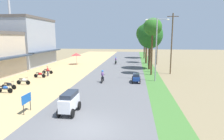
# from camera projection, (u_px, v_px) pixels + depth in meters

# --- Properties ---
(ground_plane) EXTENTS (180.00, 180.00, 0.00)m
(ground_plane) POSITION_uv_depth(u_px,v_px,m) (87.00, 130.00, 12.73)
(ground_plane) COLOR #7A6B4C
(road_strip) EXTENTS (9.00, 140.00, 0.08)m
(road_strip) POSITION_uv_depth(u_px,v_px,m) (87.00, 129.00, 12.73)
(road_strip) COLOR #565659
(road_strip) RESTS_ON ground
(median_strip) EXTENTS (2.40, 140.00, 0.06)m
(median_strip) POSITION_uv_depth(u_px,v_px,m) (177.00, 135.00, 12.06)
(median_strip) COLOR #3D6B2D
(median_strip) RESTS_ON ground
(shophouse_mid) EXTENTS (8.41, 12.94, 10.10)m
(shophouse_mid) POSITION_uv_depth(u_px,v_px,m) (28.00, 42.00, 42.06)
(shophouse_mid) COLOR #999EA8
(shophouse_mid) RESTS_ON ground
(parked_motorbike_nearest) EXTENTS (1.80, 0.54, 0.94)m
(parked_motorbike_nearest) POSITION_uv_depth(u_px,v_px,m) (5.00, 88.00, 20.95)
(parked_motorbike_nearest) COLOR black
(parked_motorbike_nearest) RESTS_ON dirt_shoulder
(parked_motorbike_second) EXTENTS (1.80, 0.54, 0.94)m
(parked_motorbike_second) POSITION_uv_depth(u_px,v_px,m) (9.00, 85.00, 22.45)
(parked_motorbike_second) COLOR black
(parked_motorbike_second) RESTS_ON dirt_shoulder
(parked_motorbike_third) EXTENTS (1.80, 0.54, 0.94)m
(parked_motorbike_third) POSITION_uv_depth(u_px,v_px,m) (23.00, 81.00, 24.68)
(parked_motorbike_third) COLOR black
(parked_motorbike_third) RESTS_ON dirt_shoulder
(parked_motorbike_fourth) EXTENTS (1.80, 0.54, 0.94)m
(parked_motorbike_fourth) POSITION_uv_depth(u_px,v_px,m) (40.00, 74.00, 28.93)
(parked_motorbike_fourth) COLOR black
(parked_motorbike_fourth) RESTS_ON dirt_shoulder
(parked_motorbike_fifth) EXTENTS (1.80, 0.54, 0.94)m
(parked_motorbike_fifth) POSITION_uv_depth(u_px,v_px,m) (48.00, 71.00, 31.97)
(parked_motorbike_fifth) COLOR black
(parked_motorbike_fifth) RESTS_ON dirt_shoulder
(street_signboard) EXTENTS (0.06, 1.30, 1.50)m
(street_signboard) POSITION_uv_depth(u_px,v_px,m) (27.00, 100.00, 15.38)
(street_signboard) COLOR #262628
(street_signboard) RESTS_ON dirt_shoulder
(vendor_umbrella) EXTENTS (2.20, 2.20, 2.52)m
(vendor_umbrella) POSITION_uv_depth(u_px,v_px,m) (76.00, 54.00, 42.98)
(vendor_umbrella) COLOR #99999E
(vendor_umbrella) RESTS_ON dirt_shoulder
(pedestrian_on_shoulder) EXTENTS (0.27, 0.38, 1.62)m
(pedestrian_on_shoulder) POSITION_uv_depth(u_px,v_px,m) (48.00, 70.00, 30.01)
(pedestrian_on_shoulder) COLOR #33333D
(pedestrian_on_shoulder) RESTS_ON dirt_shoulder
(median_tree_nearest) EXTENTS (2.84, 2.84, 8.88)m
(median_tree_nearest) POSITION_uv_depth(u_px,v_px,m) (153.00, 27.00, 30.04)
(median_tree_nearest) COLOR #4C351E
(median_tree_nearest) RESTS_ON median_strip
(median_tree_second) EXTENTS (4.62, 4.62, 8.80)m
(median_tree_second) POSITION_uv_depth(u_px,v_px,m) (150.00, 35.00, 35.85)
(median_tree_second) COLOR #4C351E
(median_tree_second) RESTS_ON median_strip
(median_tree_third) EXTENTS (2.94, 2.94, 8.51)m
(median_tree_third) POSITION_uv_depth(u_px,v_px,m) (147.00, 34.00, 44.41)
(median_tree_third) COLOR #4C351E
(median_tree_third) RESTS_ON median_strip
(median_tree_fourth) EXTENTS (4.77, 4.77, 9.54)m
(median_tree_fourth) POSITION_uv_depth(u_px,v_px,m) (145.00, 34.00, 54.85)
(median_tree_fourth) COLOR #4C351E
(median_tree_fourth) RESTS_ON median_strip
(streetlamp_near) EXTENTS (3.16, 0.20, 8.41)m
(streetlamp_near) POSITION_uv_depth(u_px,v_px,m) (156.00, 46.00, 26.02)
(streetlamp_near) COLOR gray
(streetlamp_near) RESTS_ON median_strip
(streetlamp_mid) EXTENTS (3.16, 0.20, 8.27)m
(streetlamp_mid) POSITION_uv_depth(u_px,v_px,m) (149.00, 43.00, 41.21)
(streetlamp_mid) COLOR gray
(streetlamp_mid) RESTS_ON median_strip
(streetlamp_far) EXTENTS (3.16, 0.20, 8.36)m
(streetlamp_far) POSITION_uv_depth(u_px,v_px,m) (146.00, 42.00, 51.98)
(streetlamp_far) COLOR gray
(streetlamp_far) RESTS_ON median_strip
(streetlamp_farthest) EXTENTS (3.16, 0.20, 8.10)m
(streetlamp_farthest) POSITION_uv_depth(u_px,v_px,m) (144.00, 41.00, 64.76)
(streetlamp_farthest) COLOR gray
(streetlamp_farthest) RESTS_ON median_strip
(utility_pole_near) EXTENTS (1.80, 0.20, 8.24)m
(utility_pole_near) POSITION_uv_depth(u_px,v_px,m) (157.00, 45.00, 42.93)
(utility_pole_near) COLOR brown
(utility_pole_near) RESTS_ON ground
(utility_pole_far) EXTENTS (1.80, 0.20, 9.74)m
(utility_pole_far) POSITION_uv_depth(u_px,v_px,m) (172.00, 43.00, 31.47)
(utility_pole_far) COLOR brown
(utility_pole_far) RESTS_ON ground
(car_van_white) EXTENTS (1.19, 2.41, 1.67)m
(car_van_white) POSITION_uv_depth(u_px,v_px,m) (69.00, 102.00, 15.23)
(car_van_white) COLOR silver
(car_van_white) RESTS_ON road_strip
(car_sedan_blue) EXTENTS (1.10, 2.26, 1.19)m
(car_sedan_blue) POSITION_uv_depth(u_px,v_px,m) (136.00, 77.00, 25.83)
(car_sedan_blue) COLOR navy
(car_sedan_blue) RESTS_ON road_strip
(motorbike_foreground_rider) EXTENTS (0.54, 1.80, 1.66)m
(motorbike_foreground_rider) POSITION_uv_depth(u_px,v_px,m) (103.00, 76.00, 25.86)
(motorbike_foreground_rider) COLOR black
(motorbike_foreground_rider) RESTS_ON road_strip
(motorbike_ahead_second) EXTENTS (0.54, 1.80, 1.66)m
(motorbike_ahead_second) POSITION_uv_depth(u_px,v_px,m) (116.00, 61.00, 43.66)
(motorbike_ahead_second) COLOR black
(motorbike_ahead_second) RESTS_ON road_strip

